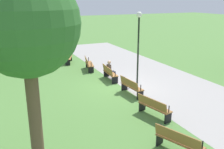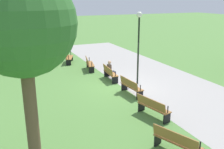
{
  "view_description": "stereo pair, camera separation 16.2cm",
  "coord_description": "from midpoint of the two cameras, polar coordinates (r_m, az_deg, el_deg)",
  "views": [
    {
      "loc": [
        12.4,
        -6.34,
        4.93
      ],
      "look_at": [
        -0.0,
        -0.59,
        0.8
      ],
      "focal_mm": 40.64,
      "sensor_mm": 36.0,
      "label": 1
    },
    {
      "loc": [
        12.47,
        -6.19,
        4.93
      ],
      "look_at": [
        -0.0,
        -0.59,
        0.8
      ],
      "focal_mm": 40.64,
      "sensor_mm": 36.0,
      "label": 2
    }
  ],
  "objects": [
    {
      "name": "ground_plane",
      "position": [
        14.77,
        1.76,
        -2.69
      ],
      "size": [
        120.0,
        120.0,
        0.0
      ],
      "primitive_type": "plane",
      "color": "#54843D"
    },
    {
      "name": "path_paving",
      "position": [
        16.1,
        10.39,
        -1.29
      ],
      "size": [
        28.48,
        5.38,
        0.01
      ],
      "primitive_type": "cube",
      "color": "#A39E99",
      "rests_on": "ground"
    },
    {
      "name": "bench_0",
      "position": [
        20.3,
        -10.17,
        3.84
      ],
      "size": [
        1.69,
        1.03,
        0.89
      ],
      "rotation": [
        0.0,
        0.0,
        -0.37
      ],
      "color": "#996633",
      "rests_on": "ground"
    },
    {
      "name": "bench_1",
      "position": [
        18.07,
        -5.55,
        2.43
      ],
      "size": [
        1.69,
        0.82,
        0.89
      ],
      "rotation": [
        0.0,
        0.0,
        -0.22
      ],
      "color": "#996633",
      "rests_on": "ground"
    },
    {
      "name": "bench_2",
      "position": [
        15.77,
        -0.85,
        0.37
      ],
      "size": [
        1.66,
        0.59,
        0.89
      ],
      "rotation": [
        0.0,
        0.0,
        -0.07
      ],
      "color": "#996633",
      "rests_on": "ground"
    },
    {
      "name": "bench_3",
      "position": [
        13.42,
        3.96,
        -2.66
      ],
      "size": [
        1.66,
        0.59,
        0.89
      ],
      "rotation": [
        0.0,
        0.0,
        0.07
      ],
      "color": "#996633",
      "rests_on": "ground"
    },
    {
      "name": "bench_4",
      "position": [
        11.06,
        8.93,
        -7.2
      ],
      "size": [
        1.69,
        0.82,
        0.89
      ],
      "rotation": [
        0.0,
        0.0,
        0.22
      ],
      "color": "#996633",
      "rests_on": "ground"
    },
    {
      "name": "bench_5",
      "position": [
        8.77,
        14.22,
        -14.37
      ],
      "size": [
        1.69,
        1.03,
        0.89
      ],
      "rotation": [
        0.0,
        0.0,
        0.37
      ],
      "color": "#996633",
      "rests_on": "ground"
    },
    {
      "name": "person_seated",
      "position": [
        15.99,
        -0.67,
        1.23
      ],
      "size": [
        0.35,
        0.54,
        1.2
      ],
      "rotation": [
        0.0,
        0.0,
        -0.07
      ],
      "color": "#4C4238",
      "rests_on": "ground"
    },
    {
      "name": "tree_0",
      "position": [
        22.44,
        -21.11,
        13.38
      ],
      "size": [
        3.17,
        3.17,
        5.63
      ],
      "color": "brown",
      "rests_on": "ground"
    },
    {
      "name": "tree_2",
      "position": [
        6.34,
        -19.48,
        10.23
      ],
      "size": [
        2.57,
        2.57,
        5.65
      ],
      "color": "brown",
      "rests_on": "ground"
    },
    {
      "name": "lamp_post",
      "position": [
        14.58,
        5.67,
        8.79
      ],
      "size": [
        0.32,
        0.32,
        4.22
      ],
      "color": "black",
      "rests_on": "ground"
    }
  ]
}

